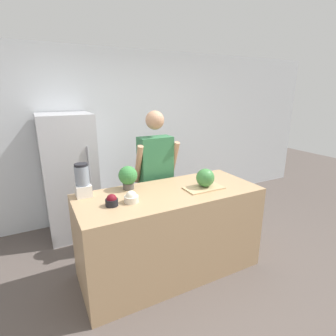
{
  "coord_description": "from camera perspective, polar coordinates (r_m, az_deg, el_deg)",
  "views": [
    {
      "loc": [
        -1.21,
        -1.88,
        1.98
      ],
      "look_at": [
        0.0,
        0.45,
        1.21
      ],
      "focal_mm": 28.0,
      "sensor_mm": 36.0,
      "label": 1
    }
  ],
  "objects": [
    {
      "name": "bowl_cream",
      "position": [
        2.54,
        -7.99,
        -6.39
      ],
      "size": [
        0.14,
        0.14,
        0.12
      ],
      "color": "beige",
      "rests_on": "counter_island"
    },
    {
      "name": "cutting_board",
      "position": [
        2.89,
        7.79,
        -4.32
      ],
      "size": [
        0.42,
        0.23,
        0.01
      ],
      "color": "tan",
      "rests_on": "counter_island"
    },
    {
      "name": "ground_plane",
      "position": [
        2.99,
        4.42,
        -25.21
      ],
      "size": [
        14.0,
        14.0,
        0.0
      ],
      "primitive_type": "plane",
      "color": "#564C47"
    },
    {
      "name": "watermelon",
      "position": [
        2.89,
        8.11,
        -2.11
      ],
      "size": [
        0.2,
        0.2,
        0.2
      ],
      "color": "#3D7F3D",
      "rests_on": "cutting_board"
    },
    {
      "name": "blender",
      "position": [
        2.75,
        -18.12,
        -2.67
      ],
      "size": [
        0.15,
        0.15,
        0.34
      ],
      "color": "silver",
      "rests_on": "counter_island"
    },
    {
      "name": "potted_plant",
      "position": [
        2.84,
        -8.71,
        -1.83
      ],
      "size": [
        0.2,
        0.2,
        0.26
      ],
      "color": "#514C47",
      "rests_on": "counter_island"
    },
    {
      "name": "bowl_cherries",
      "position": [
        2.49,
        -12.16,
        -6.99
      ],
      "size": [
        0.12,
        0.12,
        0.11
      ],
      "color": "black",
      "rests_on": "counter_island"
    },
    {
      "name": "wall_back",
      "position": [
        4.26,
        -10.69,
        6.88
      ],
      "size": [
        8.0,
        0.06,
        2.6
      ],
      "color": "silver",
      "rests_on": "ground_plane"
    },
    {
      "name": "person",
      "position": [
        3.37,
        -2.7,
        -2.18
      ],
      "size": [
        0.56,
        0.27,
        1.76
      ],
      "color": "#333338",
      "rests_on": "ground_plane"
    },
    {
      "name": "counter_island",
      "position": [
        3.0,
        0.37,
        -13.72
      ],
      "size": [
        1.95,
        0.82,
        0.96
      ],
      "color": "tan",
      "rests_on": "ground_plane"
    },
    {
      "name": "refrigerator",
      "position": [
        3.85,
        -20.53,
        -1.76
      ],
      "size": [
        0.67,
        0.67,
        1.71
      ],
      "color": "#B7B7BC",
      "rests_on": "ground_plane"
    }
  ]
}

